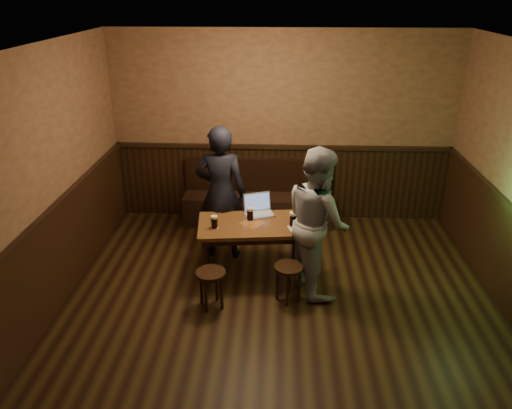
{
  "coord_description": "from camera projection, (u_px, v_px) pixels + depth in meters",
  "views": [
    {
      "loc": [
        -0.05,
        -4.14,
        3.33
      ],
      "look_at": [
        -0.3,
        1.16,
        0.98
      ],
      "focal_mm": 35.0,
      "sensor_mm": 36.0,
      "label": 1
    }
  ],
  "objects": [
    {
      "name": "bench",
      "position": [
        258.0,
        203.0,
        7.52
      ],
      "size": [
        2.2,
        0.5,
        0.95
      ],
      "color": "black",
      "rests_on": "ground"
    },
    {
      "name": "pint_left",
      "position": [
        214.0,
        222.0,
        5.86
      ],
      "size": [
        0.1,
        0.1,
        0.16
      ],
      "color": "#AE1539",
      "rests_on": "pub_table"
    },
    {
      "name": "stool_right",
      "position": [
        289.0,
        273.0,
        5.61
      ],
      "size": [
        0.36,
        0.36,
        0.44
      ],
      "rotation": [
        0.0,
        0.0,
        -0.1
      ],
      "color": "black",
      "rests_on": "ground"
    },
    {
      "name": "person_grey",
      "position": [
        318.0,
        221.0,
        5.66
      ],
      "size": [
        0.91,
        1.02,
        1.74
      ],
      "primitive_type": "imported",
      "rotation": [
        0.0,
        0.0,
        1.92
      ],
      "color": "#99999E",
      "rests_on": "ground"
    },
    {
      "name": "laptop",
      "position": [
        258.0,
        209.0,
        6.25
      ],
      "size": [
        0.42,
        0.38,
        0.25
      ],
      "rotation": [
        0.0,
        0.0,
        0.33
      ],
      "color": "silver",
      "rests_on": "pub_table"
    },
    {
      "name": "pint_right",
      "position": [
        293.0,
        219.0,
        5.91
      ],
      "size": [
        0.12,
        0.12,
        0.18
      ],
      "color": "#AE1539",
      "rests_on": "pub_table"
    },
    {
      "name": "person_suit",
      "position": [
        221.0,
        193.0,
        6.37
      ],
      "size": [
        0.67,
        0.47,
        1.77
      ],
      "primitive_type": "imported",
      "rotation": [
        0.0,
        0.0,
        3.07
      ],
      "color": "black",
      "rests_on": "ground"
    },
    {
      "name": "stool_left",
      "position": [
        211.0,
        279.0,
        5.49
      ],
      "size": [
        0.43,
        0.43,
        0.45
      ],
      "rotation": [
        0.0,
        0.0,
        -0.35
      ],
      "color": "black",
      "rests_on": "ground"
    },
    {
      "name": "room",
      "position": [
        282.0,
        224.0,
        4.84
      ],
      "size": [
        5.04,
        6.04,
        2.84
      ],
      "color": "black",
      "rests_on": "ground"
    },
    {
      "name": "pint_mid",
      "position": [
        250.0,
        214.0,
        6.06
      ],
      "size": [
        0.11,
        0.11,
        0.17
      ],
      "color": "#AE1539",
      "rests_on": "pub_table"
    },
    {
      "name": "menu",
      "position": [
        298.0,
        228.0,
        5.89
      ],
      "size": [
        0.25,
        0.2,
        0.0
      ],
      "primitive_type": "cube",
      "rotation": [
        0.0,
        0.0,
        0.28
      ],
      "color": "silver",
      "rests_on": "pub_table"
    },
    {
      "name": "pub_table",
      "position": [
        252.0,
        230.0,
        6.05
      ],
      "size": [
        1.36,
        0.88,
        0.7
      ],
      "rotation": [
        0.0,
        0.0,
        0.11
      ],
      "color": "#5A3319",
      "rests_on": "ground"
    }
  ]
}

